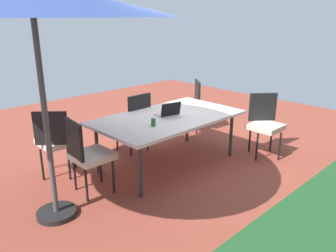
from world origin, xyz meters
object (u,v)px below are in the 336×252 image
at_px(chair_southeast, 55,139).
at_px(cup, 153,122).
at_px(chair_southwest, 189,103).
at_px(chair_south, 134,119).
at_px(laptop, 169,113).
at_px(dining_table, 168,119).
at_px(chair_northwest, 265,122).
at_px(chair_east, 87,152).

bearing_deg(chair_southeast, cup, 175.30).
distance_m(chair_southwest, cup, 2.10).
bearing_deg(chair_south, laptop, 93.83).
xyz_separation_m(dining_table, chair_northwest, (-1.35, 0.80, -0.16)).
bearing_deg(chair_southeast, chair_south, -140.06).
height_order(chair_east, cup, chair_east).
bearing_deg(cup, chair_south, -113.69).
relative_size(chair_southeast, chair_southwest, 1.00).
relative_size(chair_east, chair_northwest, 1.00).
relative_size(chair_northwest, cup, 9.65).
relative_size(chair_southwest, laptop, 2.69).
relative_size(chair_east, chair_southwest, 1.00).
bearing_deg(chair_east, cup, -98.54).
distance_m(chair_southeast, cup, 1.36).
bearing_deg(dining_table, cup, 22.63).
xyz_separation_m(chair_southwest, cup, (1.83, 1.01, 0.25)).
xyz_separation_m(dining_table, chair_southeast, (1.38, -0.77, -0.16)).
distance_m(chair_east, chair_southeast, 0.72).
bearing_deg(chair_southwest, chair_southeast, -49.20).
distance_m(chair_east, cup, 0.94).
distance_m(chair_northwest, laptop, 1.58).
relative_size(chair_northwest, chair_southeast, 1.00).
bearing_deg(cup, laptop, -157.44).
distance_m(chair_northwest, cup, 1.92).
height_order(dining_table, cup, cup).
bearing_deg(chair_southwest, chair_northwest, 39.05).
distance_m(chair_east, chair_south, 1.45).
bearing_deg(cup, chair_southeast, -45.87).
distance_m(chair_southeast, chair_south, 1.34).
xyz_separation_m(chair_northwest, laptop, (1.34, -0.81, 0.25)).
xyz_separation_m(chair_southwest, chair_south, (1.42, 0.08, 0.00)).
distance_m(chair_northwest, chair_southwest, 1.62).
bearing_deg(laptop, chair_northwest, 161.21).
distance_m(chair_east, laptop, 1.36).
height_order(chair_northwest, cup, chair_northwest).
bearing_deg(chair_northwest, chair_southeast, -170.00).
relative_size(dining_table, chair_south, 2.21).
bearing_deg(chair_east, chair_northwest, -100.51).
height_order(chair_east, chair_southeast, same).
relative_size(chair_northwest, chair_southwest, 1.00).
relative_size(chair_east, chair_southeast, 1.00).
relative_size(chair_southeast, chair_south, 1.00).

